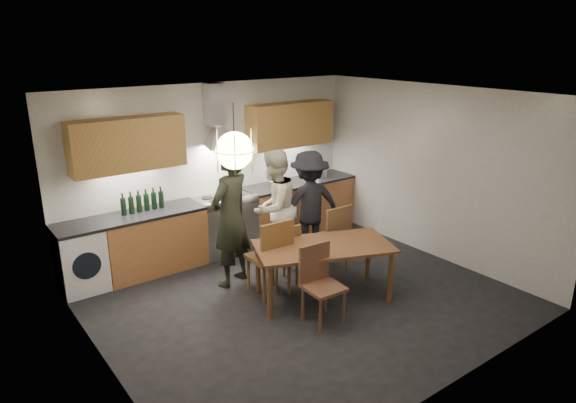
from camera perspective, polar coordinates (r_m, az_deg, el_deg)
ground at (r=6.81m, az=1.51°, el=-10.62°), size 5.00×5.00×0.00m
room_shell at (r=6.18m, az=1.64°, el=3.44°), size 5.02×4.52×2.61m
counter_run at (r=8.12m, az=-6.88°, el=-2.43°), size 5.00×0.62×0.90m
range_stove at (r=8.11m, az=-7.00°, el=-2.53°), size 0.90×0.60×0.92m
wall_fixtures at (r=7.83m, az=-7.84°, el=7.58°), size 4.30×0.54×1.10m
pendant_lamp at (r=5.46m, az=-5.96°, el=5.66°), size 0.43×0.43×0.70m
dining_table at (r=6.57m, az=3.96°, el=-5.53°), size 1.92×1.44×0.73m
chair_back_left at (r=6.60m, az=-1.75°, el=-5.74°), size 0.50×0.50×1.06m
chair_back_mid at (r=6.90m, az=-0.49°, el=-5.57°), size 0.42×0.42×0.88m
chair_back_right at (r=7.33m, az=5.09°, el=-3.62°), size 0.46×0.46×1.00m
chair_front at (r=6.10m, az=3.50°, el=-8.52°), size 0.45×0.45×0.94m
person_left at (r=6.87m, az=-6.41°, el=-1.75°), size 0.81×0.68×1.91m
person_mid at (r=7.49m, az=-1.57°, el=-0.72°), size 1.02×0.91×1.73m
person_right at (r=7.79m, az=2.35°, el=-0.29°), size 1.17×0.84×1.64m
mixing_bowl at (r=8.47m, az=-0.91°, el=2.05°), size 0.35×0.35×0.08m
stock_pot at (r=8.99m, az=3.63°, el=3.18°), size 0.25×0.25×0.16m
wine_bottles at (r=7.47m, az=-15.86°, el=0.10°), size 0.63×0.07×0.31m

